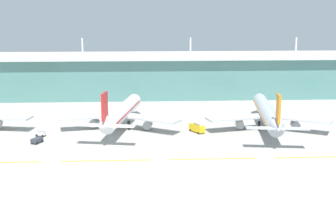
{
  "coord_description": "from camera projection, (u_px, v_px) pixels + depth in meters",
  "views": [
    {
      "loc": [
        -25.21,
        -143.61,
        46.85
      ],
      "look_at": [
        -15.36,
        38.29,
        7.0
      ],
      "focal_mm": 50.77,
      "sensor_mm": 36.0,
      "label": 1
    }
  ],
  "objects": [
    {
      "name": "taxiway_stripe_mid_west",
      "position": [
        106.0,
        161.0,
        149.14
      ],
      "size": [
        28.0,
        0.7,
        0.04
      ],
      "primitive_type": "cube",
      "color": "yellow",
      "rests_on": "ground"
    },
    {
      "name": "taxiway_stripe_mid_east",
      "position": [
        318.0,
        157.0,
        152.73
      ],
      "size": [
        28.0,
        0.7,
        0.04
      ],
      "primitive_type": "cube",
      "color": "yellow",
      "rests_on": "ground"
    },
    {
      "name": "airliner_near_middle",
      "position": [
        121.0,
        113.0,
        187.57
      ],
      "size": [
        47.95,
        58.7,
        18.9
      ],
      "color": "white",
      "rests_on": "ground"
    },
    {
      "name": "taxiway_stripe_centre",
      "position": [
        213.0,
        159.0,
        150.93
      ],
      "size": [
        28.0,
        0.7,
        0.04
      ],
      "primitive_type": "cube",
      "color": "yellow",
      "rests_on": "ground"
    },
    {
      "name": "terminal_building",
      "position": [
        189.0,
        75.0,
        256.33
      ],
      "size": [
        288.0,
        34.0,
        31.93
      ],
      "color": "slate",
      "rests_on": "ground"
    },
    {
      "name": "ground_plane",
      "position": [
        222.0,
        158.0,
        151.43
      ],
      "size": [
        600.0,
        600.0,
        0.0
      ],
      "primitive_type": "plane",
      "color": "#A8A59E"
    },
    {
      "name": "pushback_tug",
      "position": [
        37.0,
        140.0,
        168.37
      ],
      "size": [
        3.97,
        4.99,
        1.85
      ],
      "color": "#333842",
      "rests_on": "ground"
    },
    {
      "name": "baggage_cart",
      "position": [
        41.0,
        133.0,
        177.43
      ],
      "size": [
        3.99,
        2.97,
        2.48
      ],
      "color": "silver",
      "rests_on": "ground"
    },
    {
      "name": "airliner_far_middle",
      "position": [
        267.0,
        113.0,
        186.48
      ],
      "size": [
        48.35,
        64.22,
        18.9
      ],
      "color": "#ADB2BC",
      "rests_on": "ground"
    },
    {
      "name": "fuel_truck",
      "position": [
        197.0,
        127.0,
        182.69
      ],
      "size": [
        5.85,
        7.53,
        4.95
      ],
      "color": "gold",
      "rests_on": "ground"
    }
  ]
}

